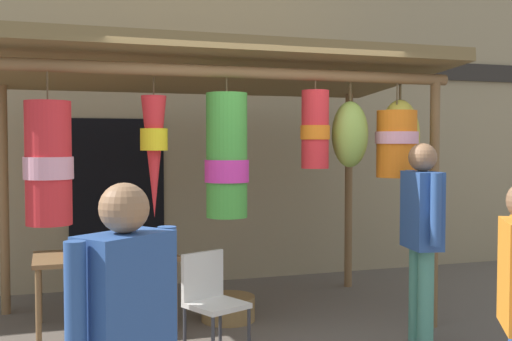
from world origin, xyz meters
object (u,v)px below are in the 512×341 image
Objects in this scene: display_table at (105,261)px; passerby_at_right at (422,228)px; flower_heap_on_table at (107,247)px; wicker_basket_by_table at (228,308)px; folding_chair at (211,296)px; shopper_by_bananas at (125,336)px.

passerby_at_right is (2.42, -1.49, 0.40)m from display_table.
flower_heap_on_table is 1.43× the size of wicker_basket_by_table.
shopper_by_bananas is at bearing -112.95° from folding_chair.
display_table is at bearing 122.44° from folding_chair.
shopper_by_bananas reaches higher than display_table.
folding_chair is at bearing -113.42° from wicker_basket_by_table.
flower_heap_on_table reaches higher than display_table.
passerby_at_right is (2.40, -1.55, 0.28)m from flower_heap_on_table.
flower_heap_on_table is 3.38m from shopper_by_bananas.
wicker_basket_by_table is at bearing 133.86° from passerby_at_right.
flower_heap_on_table is 1.30m from wicker_basket_by_table.
folding_chair is at bearing -57.56° from display_table.
display_table is at bearing -106.74° from flower_heap_on_table.
passerby_at_right is at bearing -46.14° from wicker_basket_by_table.
folding_chair is 2.39m from shopper_by_bananas.
passerby_at_right is at bearing -11.96° from folding_chair.
passerby_at_right is at bearing -31.66° from display_table.
shopper_by_bananas is (-0.22, -3.36, 0.17)m from flower_heap_on_table.
folding_chair reaches higher than display_table.
shopper_by_bananas reaches higher than flower_heap_on_table.
flower_heap_on_table is 0.43× the size of passerby_at_right.
display_table is 2.87m from passerby_at_right.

